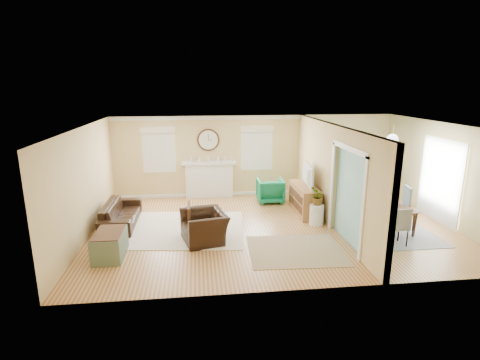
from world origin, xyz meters
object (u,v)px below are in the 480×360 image
Objects in this scene: green_chair at (270,190)px; eames_chair at (205,226)px; sofa at (121,213)px; dining_table at (378,215)px; credenza at (304,199)px.

eames_chair is at bearing 53.85° from green_chair.
green_chair is (4.22, 1.45, 0.07)m from sofa.
sofa is 6.61m from dining_table.
dining_table is (4.40, 0.35, -0.03)m from eames_chair.
eames_chair is at bearing 80.76° from dining_table.
dining_table is at bearing 81.18° from eames_chair.
green_chair is 0.52× the size of credenza.
green_chair is at bearing 123.82° from credenza.
green_chair is (2.09, 2.76, 0.01)m from eames_chair.
eames_chair is 4.42m from dining_table.
sofa is 4.47m from green_chair.
green_chair is at bearing -71.18° from sofa.
eames_chair is 0.70× the size of credenza.
green_chair is at bearing 30.04° from dining_table.
eames_chair reaches higher than sofa.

